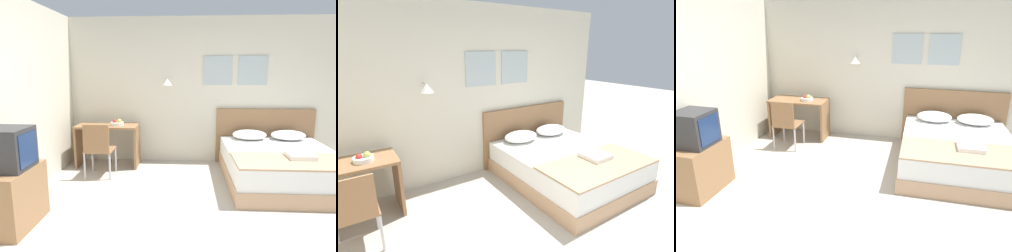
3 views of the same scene
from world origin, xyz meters
The scene contains 13 objects.
ground_plane centered at (0.00, 0.00, 0.00)m, with size 24.00×24.00×0.00m, color #B2A899.
wall_back centered at (0.01, 2.74, 1.33)m, with size 5.51×0.31×2.65m.
bed centered at (1.24, 1.66, 0.25)m, with size 1.65×1.98×0.51m.
headboard centered at (1.24, 2.68, 0.51)m, with size 1.77×0.06×1.01m.
pillow_left centered at (0.91, 2.39, 0.59)m, with size 0.59×0.41×0.17m.
pillow_right centered at (1.58, 2.39, 0.59)m, with size 0.59×0.41×0.17m.
throw_blanket centered at (1.24, 1.09, 0.52)m, with size 1.60×0.79×0.02m.
folded_towel_near_foot centered at (1.36, 1.22, 0.56)m, with size 0.34×0.34×0.06m.
desk centered at (-1.60, 2.34, 0.51)m, with size 1.09×0.54×0.75m.
desk_chair centered at (-1.60, 1.71, 0.52)m, with size 0.44×0.44×0.89m.
fruit_bowl centered at (-1.42, 2.31, 0.79)m, with size 0.23×0.23×0.12m.
tv_stand centered at (-2.10, 0.15, 0.33)m, with size 0.46×0.74×0.66m.
television centered at (-2.10, 0.15, 0.89)m, with size 0.45×0.44×0.45m.
Camera 1 is at (-0.22, -2.82, 1.71)m, focal length 32.00 mm.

